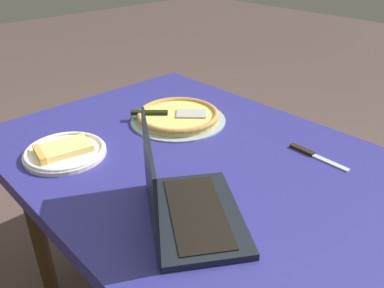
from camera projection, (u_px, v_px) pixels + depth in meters
dining_table at (192, 171)px, 1.24m from camera, size 1.29×0.96×0.70m
laptop at (181, 203)px, 0.91m from camera, size 0.39×0.36×0.23m
pizza_plate at (64, 151)px, 1.20m from camera, size 0.25×0.25×0.04m
pizza_tray at (178, 116)px, 1.42m from camera, size 0.35×0.35×0.04m
table_knife at (312, 154)px, 1.20m from camera, size 0.20×0.02×0.01m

